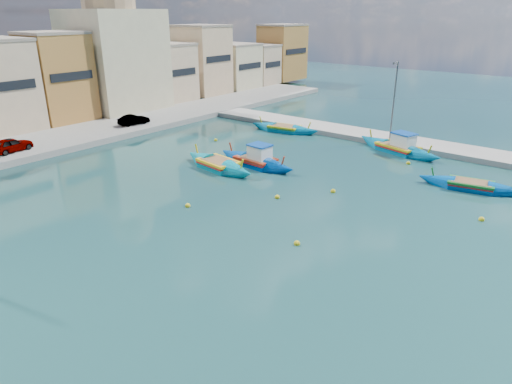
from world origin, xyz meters
TOP-DOWN VIEW (x-y plane):
  - ground at (0.00, 0.00)m, footprint 160.00×160.00m
  - east_quay at (18.00, 0.00)m, footprint 4.00×70.00m
  - north_quay at (0.00, 32.00)m, footprint 80.00×8.00m
  - north_townhouses at (6.68, 39.36)m, footprint 83.20×7.87m
  - church_block at (10.00, 40.00)m, footprint 10.00×10.00m
  - quay_street_lamp at (17.44, 6.00)m, footprint 1.18×0.16m
  - parked_cars at (-9.14, 30.50)m, footprint 25.42×2.67m
  - luzzu_turquoise_cabin at (14.99, 4.08)m, footprint 4.67×9.64m
  - luzzu_blue_cabin at (3.56, 12.04)m, footprint 2.60×8.54m
  - luzzu_cyan_mid at (14.81, 17.01)m, footprint 3.30×8.42m
  - luzzu_green at (0.95, 14.01)m, footprint 3.25×8.55m
  - luzzu_blue_south at (9.12, -3.95)m, footprint 3.19×7.92m
  - mooring_buoys at (1.67, 5.37)m, footprint 18.75×26.66m

SIDE VIEW (x-z plane):
  - ground at x=0.00m, z-range 0.00..0.00m
  - mooring_buoys at x=1.67m, z-range -0.10..0.26m
  - luzzu_blue_south at x=9.12m, z-range -0.88..1.35m
  - east_quay at x=18.00m, z-range 0.00..0.50m
  - luzzu_cyan_mid at x=14.81m, z-range -0.96..1.47m
  - luzzu_green at x=0.95m, z-range -1.03..1.60m
  - north_quay at x=0.00m, z-range 0.00..0.60m
  - luzzu_blue_cabin at x=3.56m, z-range -1.13..1.86m
  - luzzu_turquoise_cabin at x=14.99m, z-range -1.15..1.88m
  - parked_cars at x=-9.14m, z-range 0.58..1.87m
  - quay_street_lamp at x=17.44m, z-range 0.34..8.34m
  - north_townhouses at x=6.68m, z-range -0.10..10.09m
  - church_block at x=10.00m, z-range -1.14..17.96m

